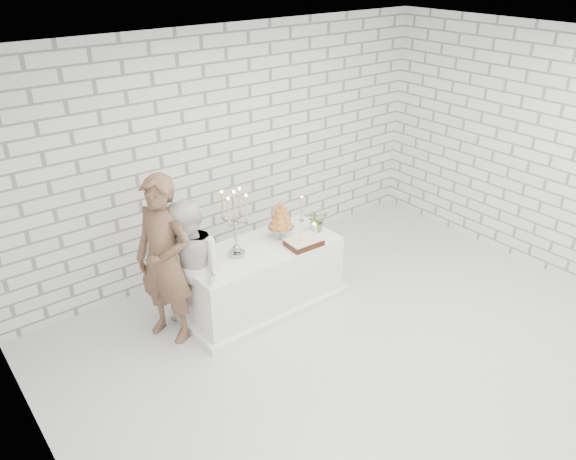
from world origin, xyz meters
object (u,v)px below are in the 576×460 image
object	(u,v)px
cake_table	(262,276)
croquembouche	(281,220)
groom	(164,261)
bride	(191,272)
candelabra	(235,224)

from	to	relation	value
cake_table	croquembouche	bearing A→B (deg)	9.51
cake_table	groom	world-z (taller)	groom
bride	candelabra	world-z (taller)	bride
cake_table	bride	distance (m)	0.97
cake_table	croquembouche	xyz separation A→B (m)	(0.32, 0.05, 0.61)
bride	croquembouche	size ratio (longest dim) A/B	3.28
cake_table	croquembouche	world-z (taller)	croquembouche
bride	croquembouche	distance (m)	1.22
cake_table	candelabra	world-z (taller)	candelabra
cake_table	groom	size ratio (longest dim) A/B	0.98
croquembouche	groom	bearing A→B (deg)	176.57
groom	candelabra	size ratio (longest dim) A/B	2.38
candelabra	croquembouche	bearing A→B (deg)	2.55
cake_table	candelabra	bearing A→B (deg)	175.23
croquembouche	bride	bearing A→B (deg)	-177.21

